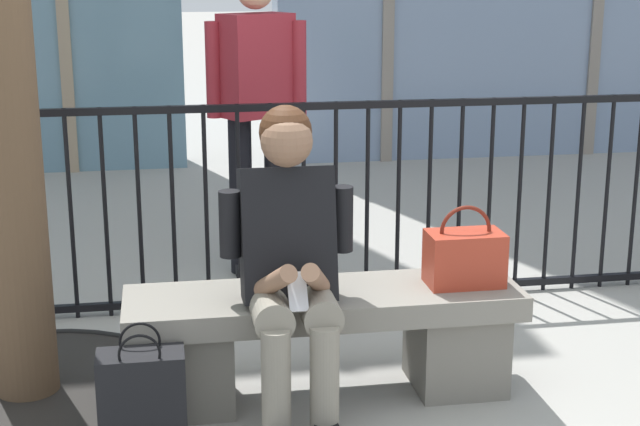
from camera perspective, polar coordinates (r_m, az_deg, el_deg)
The scene contains 7 objects.
ground_plane at distance 4.02m, azimuth 0.24°, elevation -10.74°, with size 60.00×60.00×0.00m, color #9E9B93.
stone_bench at distance 3.91m, azimuth 0.25°, elevation -7.16°, with size 1.60×0.44×0.45m.
seated_person_with_phone at distance 3.64m, azimuth -1.80°, elevation -2.53°, with size 0.52×0.66×1.21m.
handbag_on_bench at distance 3.94m, azimuth 8.62°, elevation -2.61°, with size 0.31×0.19×0.33m.
shopping_bag at distance 3.61m, azimuth -10.56°, elevation -10.85°, with size 0.32×0.17×0.46m.
bystander_at_railing at distance 5.32m, azimuth -3.79°, elevation 6.86°, with size 0.55×0.37×1.71m.
plaza_railing at distance 4.84m, azimuth -1.93°, elevation 0.47°, with size 8.75×0.04×1.06m.
Camera 1 is at (-0.63, -3.57, 1.74)m, focal length 53.62 mm.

